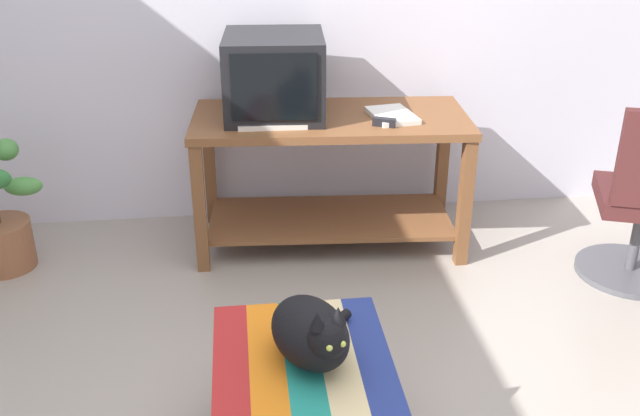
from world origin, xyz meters
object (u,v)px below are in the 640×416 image
at_px(desk, 330,158).
at_px(keyboard, 280,123).
at_px(tv_monitor, 274,76).
at_px(potted_plant, 0,227).
at_px(stapler, 384,122).
at_px(ottoman_with_blanket, 303,406).
at_px(cat, 312,333).
at_px(book, 392,115).

xyz_separation_m(desk, keyboard, (-0.26, -0.12, 0.24)).
distance_m(tv_monitor, potted_plant, 1.54).
bearing_deg(stapler, keyboard, 107.55).
xyz_separation_m(desk, stapler, (0.23, -0.19, 0.24)).
height_order(keyboard, ottoman_with_blanket, keyboard).
bearing_deg(ottoman_with_blanket, stapler, 68.75).
xyz_separation_m(ottoman_with_blanket, cat, (0.03, -0.02, 0.30)).
distance_m(tv_monitor, keyboard, 0.25).
bearing_deg(ottoman_with_blanket, keyboard, 88.77).
relative_size(tv_monitor, ottoman_with_blanket, 0.80).
bearing_deg(ottoman_with_blanket, desk, 79.35).
distance_m(book, potted_plant, 2.01).
relative_size(desk, keyboard, 3.53).
bearing_deg(potted_plant, tv_monitor, 5.59).
bearing_deg(potted_plant, ottoman_with_blanket, -46.93).
height_order(tv_monitor, book, tv_monitor).
relative_size(ottoman_with_blanket, potted_plant, 1.07).
bearing_deg(book, ottoman_with_blanket, -120.75).
relative_size(book, stapler, 2.61).
xyz_separation_m(desk, tv_monitor, (-0.27, 0.05, 0.42)).
height_order(book, stapler, stapler).
relative_size(ottoman_with_blanket, cat, 1.60).
height_order(desk, ottoman_with_blanket, desk).
distance_m(tv_monitor, ottoman_with_blanket, 1.74).
height_order(ottoman_with_blanket, stapler, stapler).
height_order(cat, potted_plant, cat).
height_order(keyboard, potted_plant, keyboard).
distance_m(tv_monitor, cat, 1.66).
distance_m(keyboard, book, 0.56).
bearing_deg(tv_monitor, desk, -6.71).
relative_size(desk, tv_monitor, 2.64).
height_order(tv_monitor, cat, tv_monitor).
xyz_separation_m(ottoman_with_blanket, potted_plant, (-1.36, 1.45, 0.02)).
height_order(ottoman_with_blanket, potted_plant, potted_plant).
xyz_separation_m(tv_monitor, keyboard, (0.01, -0.18, -0.18)).
relative_size(book, ottoman_with_blanket, 0.43).
relative_size(keyboard, ottoman_with_blanket, 0.60).
bearing_deg(cat, keyboard, 70.59).
xyz_separation_m(desk, ottoman_with_blanket, (-0.29, -1.54, -0.28)).
relative_size(tv_monitor, potted_plant, 0.86).
distance_m(desk, cat, 1.58).
height_order(desk, stapler, stapler).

